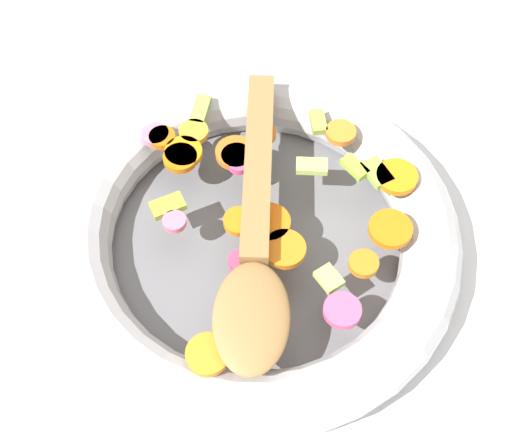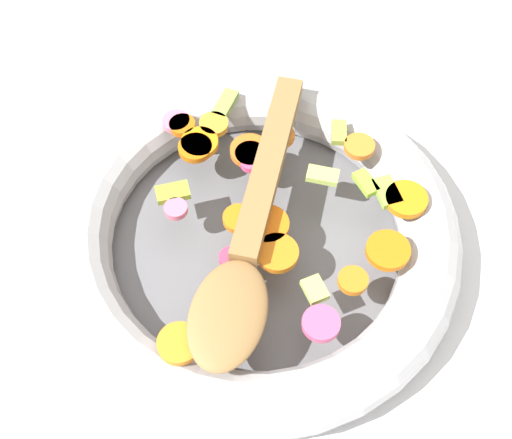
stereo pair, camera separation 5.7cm
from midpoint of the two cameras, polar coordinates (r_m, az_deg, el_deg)
name	(u,v)px [view 1 (the left image)]	position (r m, az deg, el deg)	size (l,w,h in m)	color
ground_plane	(256,251)	(0.61, -2.66, -2.73)	(4.00, 4.00, 0.00)	silver
skillet	(256,237)	(0.59, -2.74, -1.67)	(0.34, 0.34, 0.05)	slate
chopped_vegetables	(268,195)	(0.58, -1.87, 1.76)	(0.26, 0.22, 0.01)	orange
wooden_spoon	(255,244)	(0.54, -3.11, -2.19)	(0.27, 0.12, 0.01)	olive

